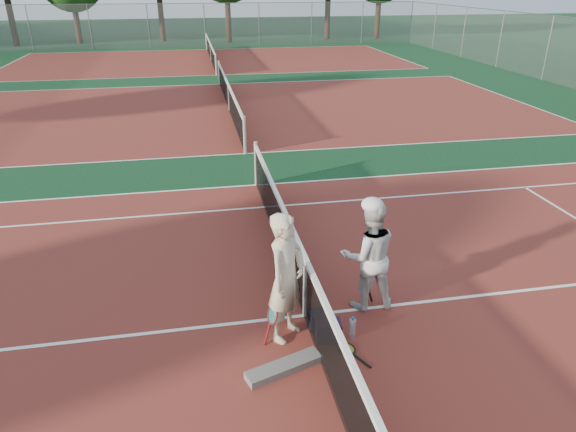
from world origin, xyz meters
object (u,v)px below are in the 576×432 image
Objects in this scene: player_a at (286,278)px; player_b at (369,256)px; racket_spare at (346,349)px; sports_bag_navy at (320,319)px; racket_red at (273,325)px; racket_black_held at (365,289)px; net_main at (305,287)px; water_bottle at (352,328)px; sports_bag_purple at (328,331)px.

player_a is 1.09× the size of player_b.
racket_spare is 1.76× the size of sports_bag_navy.
player_b is 1.19m from sports_bag_navy.
racket_spare is at bearing -67.02° from sports_bag_navy.
player_b reaches higher than racket_red.
sports_bag_navy is at bearing -39.92° from player_a.
net_main is at bearing -15.72° from racket_black_held.
racket_black_held is at bearing 59.99° from water_bottle.
sports_bag_navy is at bearing 28.62° from player_b.
racket_red is at bearing -164.56° from sports_bag_navy.
sports_bag_purple is (-0.20, 0.27, 0.13)m from racket_spare.
racket_red is at bearing 174.40° from water_bottle.
water_bottle reaches higher than racket_spare.
net_main is 1.07m from racket_spare.
player_b is at bearing -28.19° from player_a.
sports_bag_purple is (0.77, -0.09, -0.15)m from racket_red.
racket_black_held is (0.97, 0.11, -0.22)m from net_main.
player_b reaches higher than racket_black_held.
player_b is at bearing 6.36° from net_main.
sports_bag_purple reaches higher than sports_bag_navy.
player_a is at bearing -1.58° from racket_black_held.
water_bottle is (0.39, -0.31, 0.02)m from sports_bag_navy.
racket_spare is at bearing 60.42° from player_b.
racket_red is (-0.22, -0.12, -0.66)m from player_a.
player_b is 2.98× the size of racket_red.
racket_black_held is at bearing 6.50° from net_main.
net_main is 0.73m from sports_bag_purple.
sports_bag_purple is at bearing 20.39° from racket_black_held.
racket_red is 1.13m from water_bottle.
player_a reaches higher than racket_red.
sports_bag_purple is at bearing -69.74° from player_a.
racket_spare is at bearing -65.50° from net_main.
racket_red is at bearing -0.25° from racket_black_held.
water_bottle is at bearing -63.06° from player_a.
racket_red reaches higher than water_bottle.
sports_bag_purple is at bearing 176.74° from water_bottle.
racket_black_held is 1.06m from sports_bag_purple.
player_b is 4.83× the size of sports_bag_purple.
racket_red reaches higher than racket_black_held.
sports_bag_navy is (-0.83, -0.42, -0.74)m from player_b.
racket_red is 0.79m from sports_bag_purple.
player_a is 1.29m from racket_spare.
water_bottle is (-0.42, -0.73, -0.14)m from racket_black_held.
player_a reaches higher than water_bottle.
racket_black_held reaches higher than water_bottle.
racket_red is at bearing 160.96° from player_a.
net_main reaches higher than sports_bag_navy.
sports_bag_purple is at bearing 10.21° from racket_spare.
player_b is (1.34, 0.50, -0.08)m from player_a.
net_main is 30.46× the size of sports_bag_purple.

